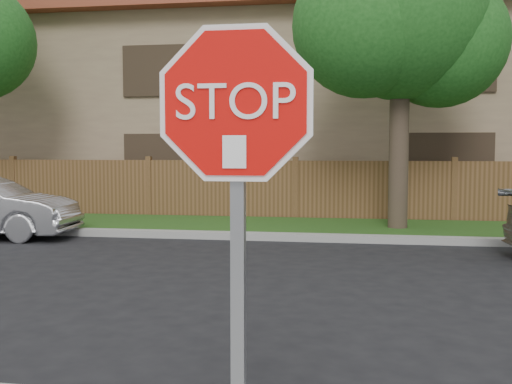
# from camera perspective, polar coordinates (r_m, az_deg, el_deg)

# --- Properties ---
(far_curb) EXTENTS (70.00, 0.30, 0.15)m
(far_curb) POSITION_cam_1_polar(r_m,az_deg,el_deg) (12.58, 2.38, -4.28)
(far_curb) COLOR gray
(far_curb) RESTS_ON ground
(grass_strip) EXTENTS (70.00, 3.00, 0.12)m
(grass_strip) POSITION_cam_1_polar(r_m,az_deg,el_deg) (14.20, 3.16, -3.36)
(grass_strip) COLOR #1E4714
(grass_strip) RESTS_ON ground
(fence) EXTENTS (70.00, 0.12, 1.60)m
(fence) POSITION_cam_1_polar(r_m,az_deg,el_deg) (15.71, 3.77, 0.09)
(fence) COLOR #51361C
(fence) RESTS_ON ground
(apartment_building) EXTENTS (35.20, 9.20, 7.20)m
(apartment_building) POSITION_cam_1_polar(r_m,az_deg,el_deg) (21.31, 5.22, 8.53)
(apartment_building) COLOR #887054
(apartment_building) RESTS_ON ground
(tree_mid) EXTENTS (4.80, 3.90, 7.35)m
(tree_mid) POSITION_cam_1_polar(r_m,az_deg,el_deg) (14.12, 13.78, 16.13)
(tree_mid) COLOR #382B21
(tree_mid) RESTS_ON ground
(stop_sign) EXTENTS (1.01, 0.13, 2.55)m
(stop_sign) POSITION_cam_1_polar(r_m,az_deg,el_deg) (2.78, -1.89, 1.78)
(stop_sign) COLOR gray
(stop_sign) RESTS_ON sidewalk_near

